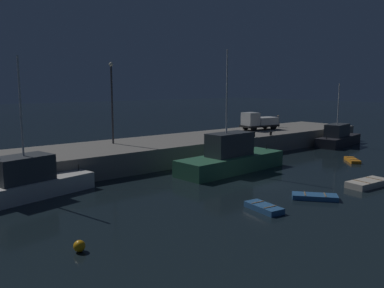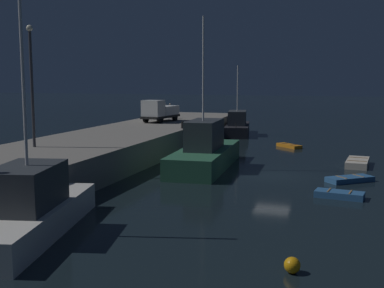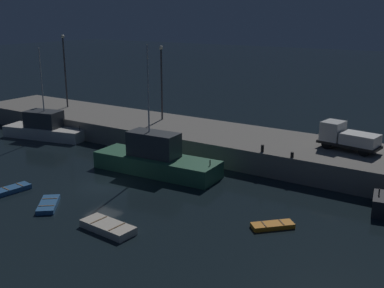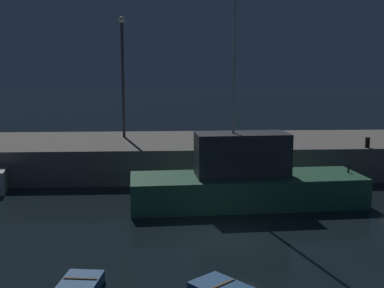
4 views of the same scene
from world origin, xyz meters
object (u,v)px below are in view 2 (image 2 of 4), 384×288
Objects in this scene: dinghy_orange_near at (350,179)px; lamp_post_east at (32,77)px; dinghy_red_small at (289,146)px; dockworker at (170,110)px; fishing_boat_white at (205,152)px; rowboat_white_mid at (357,163)px; bollard_west at (193,123)px; fishing_trawler_red at (29,209)px; bollard_east at (183,125)px; utility_truck at (160,111)px; rowboat_blue_far at (339,195)px; mooring_buoy_near at (292,265)px; fishing_boat_blue at (237,126)px.

lamp_post_east is (-5.06, 21.12, 6.82)m from dinghy_orange_near.
dockworker is (5.54, 14.78, 2.99)m from dinghy_red_small.
fishing_boat_white is 10.96m from dinghy_orange_near.
rowboat_white_mid reaches higher than dinghy_orange_near.
lamp_post_east is 19.64m from bollard_west.
fishing_trawler_red reaches higher than dinghy_orange_near.
dinghy_orange_near is 5.09× the size of bollard_east.
dockworker reaches higher than bollard_east.
utility_truck is at bearing 38.06° from bollard_east.
dinghy_red_small is at bearing 14.66° from rowboat_blue_far.
fishing_boat_white is 18.78× the size of bollard_east.
bollard_west is at bearing 23.85° from mooring_buoy_near.
dinghy_orange_near is at bearing -123.67° from bollard_east.
utility_truck is 4.85m from dockworker.
rowboat_white_mid is 8.54× the size of bollard_west.
rowboat_blue_far is at bearing -137.30° from utility_truck.
dinghy_red_small is 32.97m from mooring_buoy_near.
fishing_boat_blue reaches higher than rowboat_blue_far.
rowboat_blue_far is at bearing -124.02° from fishing_boat_white.
mooring_buoy_near is at bearing -122.18° from lamp_post_east.
dinghy_orange_near is at bearing -135.57° from dockworker.
fishing_trawler_red reaches higher than rowboat_white_mid.
fishing_boat_white is at bearing 79.69° from dinghy_orange_near.
bollard_west is at bearing 170.51° from fishing_boat_blue.
rowboat_white_mid is at bearing -115.27° from utility_truck.
fishing_boat_white reaches higher than fishing_trawler_red.
dinghy_orange_near is 0.58× the size of utility_truck.
dinghy_orange_near is 5.49× the size of mooring_buoy_near.
bollard_east is (-6.03, -4.72, -0.86)m from utility_truck.
mooring_buoy_near is 0.93× the size of bollard_east.
fishing_boat_white reaches higher than dockworker.
mooring_buoy_near is (-32.73, -4.03, 0.14)m from dinghy_red_small.
fishing_trawler_red is at bearing 171.23° from fishing_boat_white.
utility_truck is 7.70m from bollard_east.
fishing_boat_blue is 11.96m from bollard_west.
bollard_east is (3.73, 15.95, 2.20)m from rowboat_white_mid.
rowboat_white_mid is 2.29× the size of dockworker.
bollard_west is (18.03, 14.71, 2.18)m from rowboat_blue_far.
fishing_boat_white is 2.16× the size of utility_truck.
fishing_boat_blue is at bearing 28.18° from dinghy_orange_near.
bollard_west is (11.15, 4.53, 1.12)m from fishing_boat_white.
mooring_buoy_near is (-0.90, -11.66, -0.86)m from fishing_trawler_red.
bollard_west reaches higher than dinghy_orange_near.
utility_truck is at bearing 51.01° from dinghy_orange_near.
rowboat_blue_far is (-11.45, 1.09, -0.07)m from rowboat_white_mid.
rowboat_blue_far is 23.37m from bollard_west.
mooring_buoy_near is 23.70m from lamp_post_east.
utility_truck is (32.55, 6.58, 2.16)m from fishing_trawler_red.
utility_truck is at bearing 11.42° from fishing_trawler_red.
fishing_trawler_red is 1.09× the size of fishing_boat_blue.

